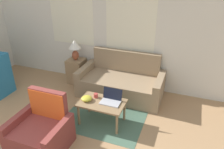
% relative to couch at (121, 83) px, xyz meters
% --- Properties ---
extents(wall_back, '(6.71, 0.06, 2.60)m').
position_rel_couch_xyz_m(wall_back, '(-0.60, 0.45, 1.03)').
color(wall_back, silver).
rests_on(wall_back, ground_plane).
extents(rug, '(1.49, 1.94, 0.01)m').
position_rel_couch_xyz_m(rug, '(-0.01, -0.58, -0.27)').
color(rug, '#476651').
rests_on(rug, ground_plane).
extents(couch, '(1.82, 0.88, 0.92)m').
position_rel_couch_xyz_m(couch, '(0.00, 0.00, 0.00)').
color(couch, '#937A5B').
rests_on(couch, ground_plane).
extents(armchair, '(0.85, 0.73, 0.88)m').
position_rel_couch_xyz_m(armchair, '(-0.67, -1.96, -0.01)').
color(armchair, brown).
rests_on(armchair, ground_plane).
extents(side_table, '(0.39, 0.39, 0.59)m').
position_rel_couch_xyz_m(side_table, '(-1.21, 0.15, 0.02)').
color(side_table, '#937551').
rests_on(side_table, ground_plane).
extents(table_lamp, '(0.29, 0.29, 0.48)m').
position_rel_couch_xyz_m(table_lamp, '(-1.21, 0.15, 0.63)').
color(table_lamp, brown).
rests_on(table_lamp, side_table).
extents(coffee_table, '(0.83, 0.52, 0.44)m').
position_rel_couch_xyz_m(coffee_table, '(-0.01, -1.09, 0.11)').
color(coffee_table, '#8E704C').
rests_on(coffee_table, ground_plane).
extents(laptop, '(0.35, 0.27, 0.22)m').
position_rel_couch_xyz_m(laptop, '(0.14, -1.02, 0.22)').
color(laptop, '#B7B7BC').
rests_on(laptop, coffee_table).
extents(cup_navy, '(0.08, 0.08, 0.08)m').
position_rel_couch_xyz_m(cup_navy, '(-0.17, -0.98, 0.20)').
color(cup_navy, '#B23D38').
rests_on(cup_navy, coffee_table).
extents(snack_bowl, '(0.19, 0.19, 0.08)m').
position_rel_couch_xyz_m(snack_bowl, '(-0.28, -1.13, 0.20)').
color(snack_bowl, gold).
rests_on(snack_bowl, coffee_table).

